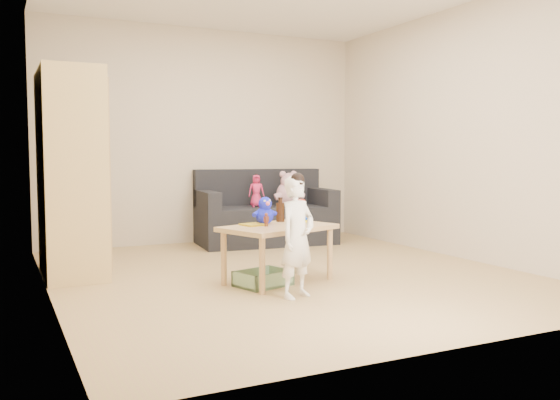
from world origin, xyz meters
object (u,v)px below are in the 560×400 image
wardrobe (71,174)px  play_table (278,254)px  sofa (266,225)px  toddler (297,239)px

wardrobe → play_table: wardrobe is taller
wardrobe → play_table: bearing=-35.1°
sofa → play_table: size_ratio=1.76×
sofa → toddler: size_ratio=1.81×
play_table → toddler: size_ratio=1.03×
sofa → toddler: toddler is taller
sofa → toddler: (-0.91, -2.58, 0.22)m
toddler → sofa: bearing=48.7°
wardrobe → play_table: (1.52, -1.07, -0.66)m
wardrobe → sofa: bearing=22.5°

